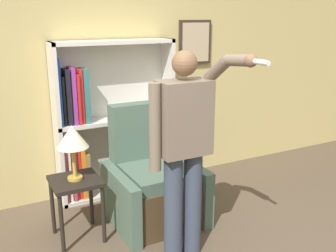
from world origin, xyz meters
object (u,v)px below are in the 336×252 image
Objects in this scene: armchair at (152,185)px; side_table at (76,190)px; bookcase at (102,124)px; table_lamp at (72,138)px; person_standing at (184,146)px.

armchair reaches higher than side_table.
bookcase is 2.98× the size of side_table.
side_table is 0.48m from table_lamp.
side_table is (-0.70, 0.68, -0.51)m from person_standing.
table_lamp is at bearing -178.99° from armchair.
armchair is (0.24, -0.75, -0.46)m from bookcase.
armchair is 1.96× the size of side_table.
person_standing is at bearing -44.03° from table_lamp.
bookcase is at bearing 97.66° from person_standing.
person_standing reaches higher than table_lamp.
person_standing is (-0.05, -0.69, 0.61)m from armchair.
armchair is 0.66× the size of person_standing.
bookcase is 1.46m from person_standing.
table_lamp is (-0.51, -0.76, 0.13)m from bookcase.
side_table is at bearing -90.00° from table_lamp.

